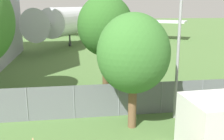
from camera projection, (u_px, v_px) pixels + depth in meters
perimeter_fence at (119, 100)px, 15.02m from camera, size 56.07×0.07×1.95m
airplane at (93, 18)px, 51.19m from camera, size 34.30×42.01×12.11m
tree_left_of_cabin at (133, 54)px, 12.92m from camera, size 3.64×3.64×5.95m
tree_far_right at (105, 26)px, 17.51m from camera, size 3.73×3.73×6.97m
light_mast at (180, 21)px, 13.69m from camera, size 0.44×0.44×9.14m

